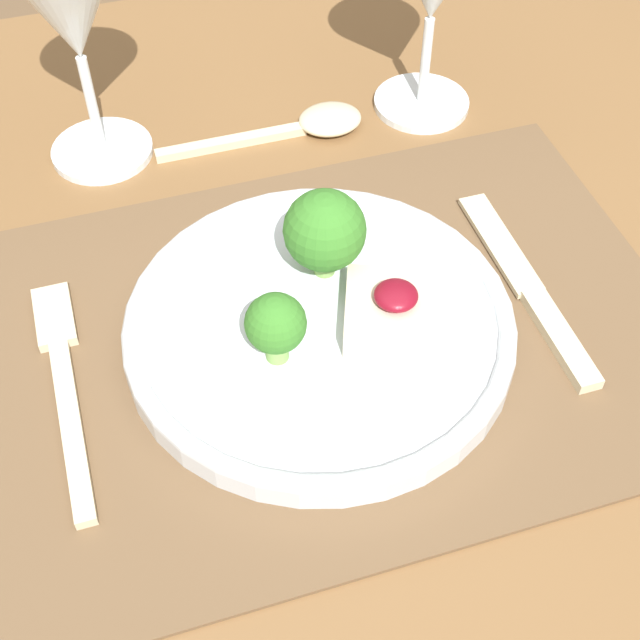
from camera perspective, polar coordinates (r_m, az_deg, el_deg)
name	(u,v)px	position (r m, az deg, el deg)	size (l,w,h in m)	color
dining_table	(319,420)	(0.64, -0.04, -6.41)	(1.54, 0.91, 0.75)	brown
placemat	(319,339)	(0.57, -0.04, -1.21)	(0.47, 0.32, 0.00)	brown
dinner_plate	(322,321)	(0.56, 0.15, -0.04)	(0.25, 0.25, 0.08)	silver
fork	(64,376)	(0.57, -16.09, -3.49)	(0.02, 0.18, 0.01)	beige
knife	(534,297)	(0.60, 13.53, 1.42)	(0.02, 0.18, 0.01)	beige
spoon	(310,124)	(0.73, -0.66, 12.44)	(0.17, 0.04, 0.01)	beige
wine_glass_far	(71,13)	(0.66, -15.67, 18.39)	(0.09, 0.09, 0.17)	white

